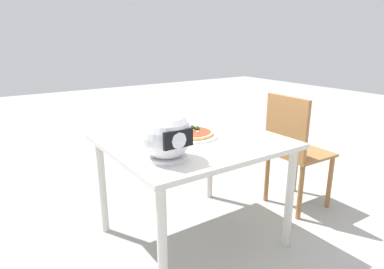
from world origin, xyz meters
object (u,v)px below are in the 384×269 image
object	(u,v)px
pizza	(191,133)
motorcycle_helmet	(167,136)
chair_side	(293,147)
dining_table	(192,151)

from	to	relation	value
pizza	motorcycle_helmet	distance (m)	0.44
pizza	chair_side	world-z (taller)	chair_side
dining_table	pizza	xyz separation A→B (m)	(-0.02, -0.05, 0.11)
motorcycle_helmet	chair_side	bearing A→B (deg)	-173.16
pizza	dining_table	bearing A→B (deg)	64.89
motorcycle_helmet	chair_side	size ratio (longest dim) A/B	0.29
pizza	chair_side	size ratio (longest dim) A/B	0.31
chair_side	pizza	bearing A→B (deg)	-8.47
dining_table	motorcycle_helmet	world-z (taller)	motorcycle_helmet
dining_table	chair_side	world-z (taller)	chair_side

